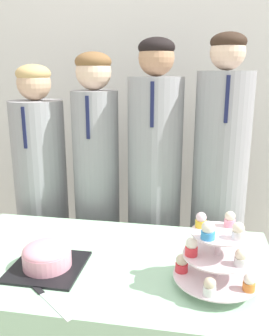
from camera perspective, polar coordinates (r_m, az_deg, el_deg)
The scene contains 9 objects.
wall_back at distance 2.52m, azimuth 2.36°, elevation 13.08°, with size 9.00×0.06×2.70m.
table at distance 1.70m, azimuth -4.25°, elevation -24.74°, with size 1.35×0.74×0.70m.
round_cake at distance 1.46m, azimuth -13.86°, elevation -13.57°, with size 0.28×0.28×0.11m.
cake_knife at distance 1.33m, azimuth -14.46°, elevation -19.12°, with size 0.21×0.18×0.01m.
cupcake_stand at distance 1.30m, azimuth 13.04°, elevation -13.47°, with size 0.30×0.30×0.27m.
student_0 at distance 2.21m, azimuth -14.57°, elevation -4.90°, with size 0.30×0.31×1.48m.
student_1 at distance 2.07m, azimuth -6.03°, elevation -4.19°, with size 0.26×0.26×1.54m.
student_2 at distance 2.01m, azimuth 3.19°, elevation -4.44°, with size 0.29×0.30×1.61m.
student_3 at distance 2.00m, azimuth 13.29°, elevation -4.72°, with size 0.29×0.29×1.63m.
Camera 1 is at (0.34, -0.89, 1.44)m, focal length 38.00 mm.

